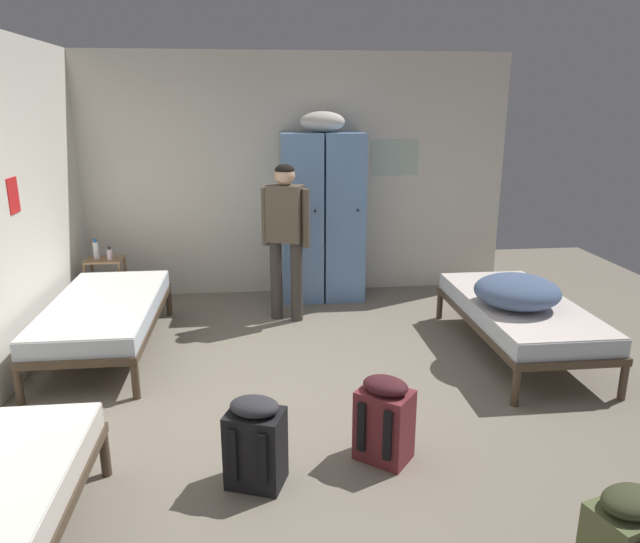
{
  "coord_description": "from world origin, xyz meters",
  "views": [
    {
      "loc": [
        -0.46,
        -3.9,
        2.16
      ],
      "look_at": [
        0.0,
        0.28,
        0.95
      ],
      "focal_mm": 33.08,
      "sensor_mm": 36.0,
      "label": 1
    }
  ],
  "objects_px": {
    "water_bottle": "(96,250)",
    "locker_bank": "(322,214)",
    "person_traveler": "(286,228)",
    "bed_left_rear": "(104,312)",
    "bed_right": "(519,312)",
    "backpack_black": "(256,443)",
    "bedding_heap": "(517,291)",
    "backpack_maroon": "(385,420)",
    "shelf_unit": "(106,279)",
    "lotion_bottle": "(110,254)"
  },
  "relations": [
    {
      "from": "locker_bank",
      "to": "person_traveler",
      "type": "height_order",
      "value": "locker_bank"
    },
    {
      "from": "water_bottle",
      "to": "lotion_bottle",
      "type": "bearing_deg",
      "value": -21.8
    },
    {
      "from": "backpack_black",
      "to": "shelf_unit",
      "type": "bearing_deg",
      "value": 116.19
    },
    {
      "from": "locker_bank",
      "to": "bed_right",
      "type": "xyz_separation_m",
      "value": [
        1.55,
        -1.76,
        -0.59
      ]
    },
    {
      "from": "bed_right",
      "to": "lotion_bottle",
      "type": "relative_size",
      "value": 13.68
    },
    {
      "from": "backpack_maroon",
      "to": "backpack_black",
      "type": "bearing_deg",
      "value": -168.05
    },
    {
      "from": "shelf_unit",
      "to": "bed_right",
      "type": "xyz_separation_m",
      "value": [
        3.89,
        -1.56,
        0.04
      ]
    },
    {
      "from": "bed_right",
      "to": "water_bottle",
      "type": "relative_size",
      "value": 9.03
    },
    {
      "from": "water_bottle",
      "to": "lotion_bottle",
      "type": "xyz_separation_m",
      "value": [
        0.15,
        -0.06,
        -0.03
      ]
    },
    {
      "from": "locker_bank",
      "to": "bed_right",
      "type": "bearing_deg",
      "value": -48.67
    },
    {
      "from": "bedding_heap",
      "to": "backpack_maroon",
      "type": "distance_m",
      "value": 1.97
    },
    {
      "from": "locker_bank",
      "to": "shelf_unit",
      "type": "relative_size",
      "value": 3.63
    },
    {
      "from": "locker_bank",
      "to": "backpack_black",
      "type": "xyz_separation_m",
      "value": [
        -0.77,
        -3.39,
        -0.71
      ]
    },
    {
      "from": "locker_bank",
      "to": "backpack_maroon",
      "type": "xyz_separation_m",
      "value": [
        0.03,
        -3.22,
        -0.71
      ]
    },
    {
      "from": "backpack_black",
      "to": "person_traveler",
      "type": "bearing_deg",
      "value": 83.16
    },
    {
      "from": "person_traveler",
      "to": "backpack_maroon",
      "type": "bearing_deg",
      "value": -79.49
    },
    {
      "from": "bed_left_rear",
      "to": "lotion_bottle",
      "type": "distance_m",
      "value": 1.15
    },
    {
      "from": "backpack_black",
      "to": "lotion_bottle",
      "type": "bearing_deg",
      "value": 115.45
    },
    {
      "from": "water_bottle",
      "to": "locker_bank",
      "type": "bearing_deg",
      "value": 4.11
    },
    {
      "from": "locker_bank",
      "to": "backpack_black",
      "type": "height_order",
      "value": "locker_bank"
    },
    {
      "from": "locker_bank",
      "to": "backpack_black",
      "type": "relative_size",
      "value": 3.76
    },
    {
      "from": "lotion_bottle",
      "to": "person_traveler",
      "type": "bearing_deg",
      "value": -13.58
    },
    {
      "from": "bed_left_rear",
      "to": "backpack_black",
      "type": "xyz_separation_m",
      "value": [
        1.32,
        -2.04,
        -0.12
      ]
    },
    {
      "from": "bed_left_rear",
      "to": "person_traveler",
      "type": "bearing_deg",
      "value": 22.12
    },
    {
      "from": "backpack_black",
      "to": "backpack_maroon",
      "type": "bearing_deg",
      "value": 11.95
    },
    {
      "from": "person_traveler",
      "to": "water_bottle",
      "type": "height_order",
      "value": "person_traveler"
    },
    {
      "from": "person_traveler",
      "to": "lotion_bottle",
      "type": "xyz_separation_m",
      "value": [
        -1.83,
        0.44,
        -0.33
      ]
    },
    {
      "from": "backpack_black",
      "to": "water_bottle",
      "type": "bearing_deg",
      "value": 117.19
    },
    {
      "from": "bed_right",
      "to": "locker_bank",
      "type": "bearing_deg",
      "value": 131.33
    },
    {
      "from": "shelf_unit",
      "to": "lotion_bottle",
      "type": "relative_size",
      "value": 4.1
    },
    {
      "from": "lotion_bottle",
      "to": "shelf_unit",
      "type": "bearing_deg",
      "value": 150.26
    },
    {
      "from": "bed_left_rear",
      "to": "bedding_heap",
      "type": "xyz_separation_m",
      "value": [
        3.53,
        -0.55,
        0.24
      ]
    },
    {
      "from": "person_traveler",
      "to": "water_bottle",
      "type": "distance_m",
      "value": 2.06
    },
    {
      "from": "bed_left_rear",
      "to": "bed_right",
      "type": "distance_m",
      "value": 3.66
    },
    {
      "from": "bedding_heap",
      "to": "backpack_black",
      "type": "xyz_separation_m",
      "value": [
        -2.21,
        -1.49,
        -0.37
      ]
    },
    {
      "from": "backpack_maroon",
      "to": "locker_bank",
      "type": "bearing_deg",
      "value": 90.49
    },
    {
      "from": "locker_bank",
      "to": "shelf_unit",
      "type": "xyz_separation_m",
      "value": [
        -2.34,
        -0.19,
        -0.62
      ]
    },
    {
      "from": "locker_bank",
      "to": "bed_left_rear",
      "type": "bearing_deg",
      "value": -147.27
    },
    {
      "from": "backpack_maroon",
      "to": "bed_right",
      "type": "bearing_deg",
      "value": 43.88
    },
    {
      "from": "bed_right",
      "to": "bedding_heap",
      "type": "distance_m",
      "value": 0.3
    },
    {
      "from": "lotion_bottle",
      "to": "backpack_maroon",
      "type": "relative_size",
      "value": 0.25
    },
    {
      "from": "backpack_black",
      "to": "locker_bank",
      "type": "bearing_deg",
      "value": 77.2
    },
    {
      "from": "shelf_unit",
      "to": "lotion_bottle",
      "type": "distance_m",
      "value": 0.3
    },
    {
      "from": "shelf_unit",
      "to": "person_traveler",
      "type": "distance_m",
      "value": 2.05
    },
    {
      "from": "backpack_maroon",
      "to": "shelf_unit",
      "type": "bearing_deg",
      "value": 128.05
    },
    {
      "from": "locker_bank",
      "to": "backpack_maroon",
      "type": "height_order",
      "value": "locker_bank"
    },
    {
      "from": "bed_left_rear",
      "to": "locker_bank",
      "type": "bearing_deg",
      "value": 32.73
    },
    {
      "from": "bed_left_rear",
      "to": "bedding_heap",
      "type": "relative_size",
      "value": 2.66
    },
    {
      "from": "shelf_unit",
      "to": "backpack_black",
      "type": "xyz_separation_m",
      "value": [
        1.57,
        -3.19,
        -0.09
      ]
    },
    {
      "from": "water_bottle",
      "to": "backpack_maroon",
      "type": "relative_size",
      "value": 0.38
    }
  ]
}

